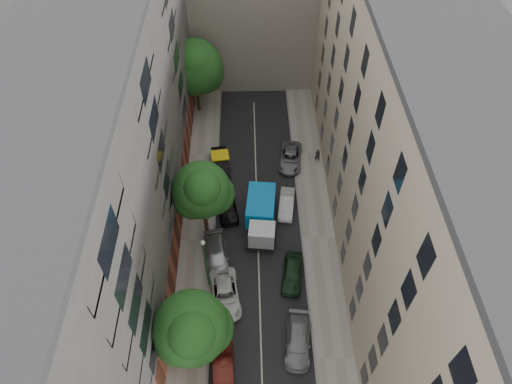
{
  "coord_description": "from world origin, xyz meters",
  "views": [
    {
      "loc": [
        -0.68,
        -23.71,
        34.17
      ],
      "look_at": [
        -0.16,
        0.54,
        6.0
      ],
      "focal_mm": 32.0,
      "sensor_mm": 36.0,
      "label": 1
    }
  ],
  "objects_px": {
    "tree_far": "(195,69)",
    "pedestrian": "(317,155)",
    "car_left_3": "(217,257)",
    "car_left_4": "(227,206)",
    "tree_mid": "(203,192)",
    "car_right_1": "(298,341)",
    "car_right_4": "(290,158)",
    "car_left_2": "(225,294)",
    "tarp_truck": "(261,215)",
    "tree_near": "(193,330)",
    "car_right_2": "(292,273)",
    "car_left_5": "(221,163)",
    "lamp_post": "(205,259)",
    "car_left_1": "(223,368)",
    "car_right_3": "(286,204)"
  },
  "relations": [
    {
      "from": "car_right_3",
      "to": "tree_near",
      "type": "distance_m",
      "value": 17.23
    },
    {
      "from": "tree_near",
      "to": "pedestrian",
      "type": "height_order",
      "value": "tree_near"
    },
    {
      "from": "tarp_truck",
      "to": "car_left_1",
      "type": "height_order",
      "value": "tarp_truck"
    },
    {
      "from": "tarp_truck",
      "to": "pedestrian",
      "type": "relative_size",
      "value": 4.09
    },
    {
      "from": "car_left_3",
      "to": "car_left_4",
      "type": "height_order",
      "value": "car_left_4"
    },
    {
      "from": "car_right_4",
      "to": "lamp_post",
      "type": "relative_size",
      "value": 0.74
    },
    {
      "from": "car_right_1",
      "to": "car_right_3",
      "type": "bearing_deg",
      "value": 96.59
    },
    {
      "from": "car_left_4",
      "to": "car_left_5",
      "type": "relative_size",
      "value": 0.97
    },
    {
      "from": "lamp_post",
      "to": "pedestrian",
      "type": "distance_m",
      "value": 18.13
    },
    {
      "from": "car_left_1",
      "to": "car_left_2",
      "type": "relative_size",
      "value": 0.87
    },
    {
      "from": "car_right_1",
      "to": "tree_far",
      "type": "height_order",
      "value": "tree_far"
    },
    {
      "from": "car_left_2",
      "to": "car_right_3",
      "type": "xyz_separation_m",
      "value": [
        5.6,
        9.4,
        -0.04
      ]
    },
    {
      "from": "tarp_truck",
      "to": "tree_far",
      "type": "xyz_separation_m",
      "value": [
        -6.62,
        16.67,
        4.24
      ]
    },
    {
      "from": "car_left_4",
      "to": "car_left_1",
      "type": "bearing_deg",
      "value": -98.92
    },
    {
      "from": "car_left_1",
      "to": "car_right_1",
      "type": "relative_size",
      "value": 0.92
    },
    {
      "from": "car_right_1",
      "to": "tree_mid",
      "type": "xyz_separation_m",
      "value": [
        -7.3,
        10.43,
        5.37
      ]
    },
    {
      "from": "tarp_truck",
      "to": "tree_mid",
      "type": "distance_m",
      "value": 6.67
    },
    {
      "from": "car_left_4",
      "to": "tree_mid",
      "type": "height_order",
      "value": "tree_mid"
    },
    {
      "from": "car_left_1",
      "to": "tree_near",
      "type": "distance_m",
      "value": 5.44
    },
    {
      "from": "car_left_5",
      "to": "tarp_truck",
      "type": "bearing_deg",
      "value": -70.16
    },
    {
      "from": "car_left_3",
      "to": "car_left_4",
      "type": "relative_size",
      "value": 1.12
    },
    {
      "from": "car_right_3",
      "to": "tarp_truck",
      "type": "bearing_deg",
      "value": -133.19
    },
    {
      "from": "car_right_2",
      "to": "car_right_3",
      "type": "height_order",
      "value": "car_right_2"
    },
    {
      "from": "car_right_1",
      "to": "lamp_post",
      "type": "distance_m",
      "value": 9.38
    },
    {
      "from": "car_left_4",
      "to": "tree_mid",
      "type": "xyz_separation_m",
      "value": [
        -1.7,
        -2.81,
        5.29
      ]
    },
    {
      "from": "car_left_2",
      "to": "tree_far",
      "type": "height_order",
      "value": "tree_far"
    },
    {
      "from": "car_right_2",
      "to": "car_right_4",
      "type": "bearing_deg",
      "value": 95.82
    },
    {
      "from": "car_right_4",
      "to": "tree_far",
      "type": "height_order",
      "value": "tree_far"
    },
    {
      "from": "tarp_truck",
      "to": "car_left_4",
      "type": "bearing_deg",
      "value": 156.05
    },
    {
      "from": "car_right_4",
      "to": "car_right_1",
      "type": "bearing_deg",
      "value": -83.83
    },
    {
      "from": "pedestrian",
      "to": "lamp_post",
      "type": "bearing_deg",
      "value": 59.61
    },
    {
      "from": "car_left_3",
      "to": "car_right_1",
      "type": "height_order",
      "value": "car_left_3"
    },
    {
      "from": "car_right_2",
      "to": "tree_far",
      "type": "height_order",
      "value": "tree_far"
    },
    {
      "from": "car_right_4",
      "to": "pedestrian",
      "type": "relative_size",
      "value": 3.04
    },
    {
      "from": "tarp_truck",
      "to": "tree_far",
      "type": "relative_size",
      "value": 0.71
    },
    {
      "from": "car_right_2",
      "to": "pedestrian",
      "type": "distance_m",
      "value": 14.24
    },
    {
      "from": "car_left_1",
      "to": "car_right_4",
      "type": "relative_size",
      "value": 0.91
    },
    {
      "from": "car_left_5",
      "to": "lamp_post",
      "type": "distance_m",
      "value": 14.0
    },
    {
      "from": "tarp_truck",
      "to": "car_right_4",
      "type": "bearing_deg",
      "value": 74.14
    },
    {
      "from": "car_left_3",
      "to": "lamp_post",
      "type": "distance_m",
      "value": 4.16
    },
    {
      "from": "tree_far",
      "to": "pedestrian",
      "type": "relative_size",
      "value": 5.75
    },
    {
      "from": "car_left_1",
      "to": "car_left_4",
      "type": "distance_m",
      "value": 15.19
    },
    {
      "from": "car_right_1",
      "to": "car_left_2",
      "type": "bearing_deg",
      "value": 150.84
    },
    {
      "from": "car_left_1",
      "to": "tree_mid",
      "type": "height_order",
      "value": "tree_mid"
    },
    {
      "from": "tree_far",
      "to": "lamp_post",
      "type": "distance_m",
      "value": 23.02
    },
    {
      "from": "car_right_1",
      "to": "tree_near",
      "type": "distance_m",
      "value": 9.05
    },
    {
      "from": "tree_mid",
      "to": "car_right_1",
      "type": "bearing_deg",
      "value": -54.98
    },
    {
      "from": "car_left_5",
      "to": "car_right_1",
      "type": "relative_size",
      "value": 0.98
    },
    {
      "from": "car_left_2",
      "to": "lamp_post",
      "type": "height_order",
      "value": "lamp_post"
    },
    {
      "from": "tarp_truck",
      "to": "tree_far",
      "type": "height_order",
      "value": "tree_far"
    }
  ]
}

